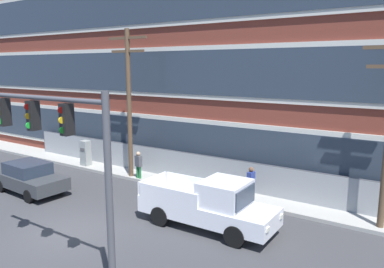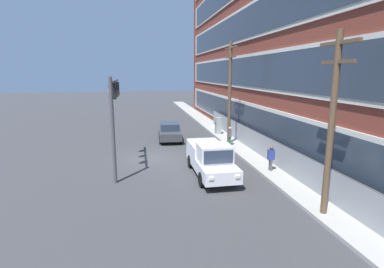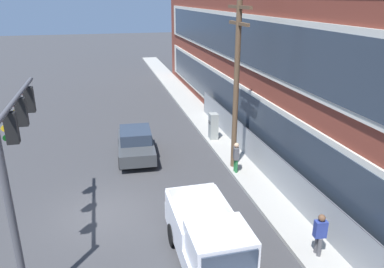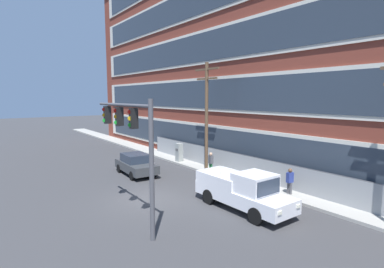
{
  "view_description": "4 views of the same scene",
  "coord_description": "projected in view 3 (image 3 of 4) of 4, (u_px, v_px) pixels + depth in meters",
  "views": [
    {
      "loc": [
        11.56,
        -8.86,
        6.37
      ],
      "look_at": [
        2.7,
        4.53,
        3.46
      ],
      "focal_mm": 35.0,
      "sensor_mm": 36.0,
      "label": 1
    },
    {
      "loc": [
        20.65,
        -0.79,
        5.95
      ],
      "look_at": [
        1.9,
        2.58,
        2.05
      ],
      "focal_mm": 28.0,
      "sensor_mm": 36.0,
      "label": 2
    },
    {
      "loc": [
        13.6,
        0.35,
        8.33
      ],
      "look_at": [
        -0.92,
        3.91,
        2.81
      ],
      "focal_mm": 35.0,
      "sensor_mm": 36.0,
      "label": 3
    },
    {
      "loc": [
        14.83,
        -7.75,
        5.83
      ],
      "look_at": [
        0.59,
        2.67,
        3.64
      ],
      "focal_mm": 28.0,
      "sensor_mm": 36.0,
      "label": 4
    }
  ],
  "objects": [
    {
      "name": "utility_pole_near_corner",
      "position": [
        237.0,
        79.0,
        17.61
      ],
      "size": [
        2.69,
        0.26,
        8.38
      ],
      "color": "brown",
      "rests_on": "ground"
    },
    {
      "name": "pedestrian_near_cabinet",
      "position": [
        320.0,
        233.0,
        12.33
      ],
      "size": [
        0.32,
        0.42,
        1.69
      ],
      "color": "#4C4C51",
      "rests_on": "ground"
    },
    {
      "name": "sedan_dark_grey",
      "position": [
        136.0,
        143.0,
        20.35
      ],
      "size": [
        4.33,
        2.11,
        1.56
      ],
      "color": "#383A3D",
      "rests_on": "ground"
    },
    {
      "name": "pickup_truck_white",
      "position": [
        213.0,
        249.0,
        11.58
      ],
      "size": [
        5.67,
        2.09,
        2.06
      ],
      "color": "silver",
      "rests_on": "ground"
    },
    {
      "name": "chain_link_fence",
      "position": [
        319.0,
        213.0,
        13.71
      ],
      "size": [
        31.31,
        0.06,
        1.71
      ],
      "color": "gray",
      "rests_on": "ground"
    },
    {
      "name": "sidewalk_building_side",
      "position": [
        268.0,
        192.0,
        16.78
      ],
      "size": [
        80.0,
        1.98,
        0.16
      ],
      "primitive_type": "cube",
      "color": "#9E9B93",
      "rests_on": "ground"
    },
    {
      "name": "ground_plane",
      "position": [
        104.0,
        214.0,
        15.2
      ],
      "size": [
        160.0,
        160.0,
        0.0
      ],
      "primitive_type": "plane",
      "color": "#38383A"
    },
    {
      "name": "traffic_signal_mast",
      "position": [
        17.0,
        147.0,
        10.82
      ],
      "size": [
        5.69,
        0.43,
        5.76
      ],
      "color": "#4C4C51",
      "rests_on": "ground"
    },
    {
      "name": "pedestrian_by_fence",
      "position": [
        236.0,
        157.0,
        18.25
      ],
      "size": [
        0.44,
        0.32,
        1.69
      ],
      "color": "#236B38",
      "rests_on": "ground"
    },
    {
      "name": "electrical_cabinet",
      "position": [
        213.0,
        127.0,
        22.6
      ],
      "size": [
        0.56,
        0.5,
        1.75
      ],
      "color": "#939993",
      "rests_on": "ground"
    }
  ]
}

